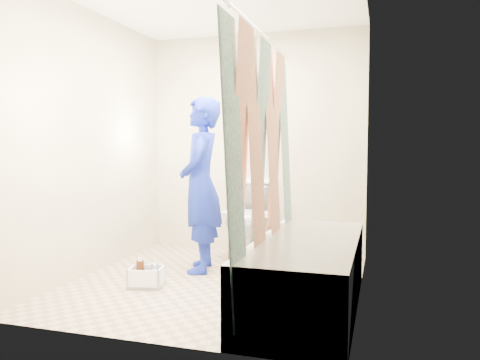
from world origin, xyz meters
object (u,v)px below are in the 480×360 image
(bathtub, at_px, (307,272))
(cleaning_caddy, at_px, (147,278))
(toilet, at_px, (247,219))
(plumber, at_px, (201,185))

(bathtub, relative_size, cleaning_caddy, 5.61)
(toilet, bearing_deg, bathtub, -68.32)
(plumber, bearing_deg, bathtub, 39.82)
(bathtub, bearing_deg, plumber, 146.12)
(bathtub, relative_size, toilet, 2.14)
(toilet, xyz_separation_m, plumber, (-0.27, -0.62, 0.40))
(bathtub, xyz_separation_m, plumber, (-1.11, 0.75, 0.54))
(bathtub, height_order, plumber, plumber)
(bathtub, distance_m, toilet, 1.61)
(bathtub, relative_size, plumber, 1.08)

